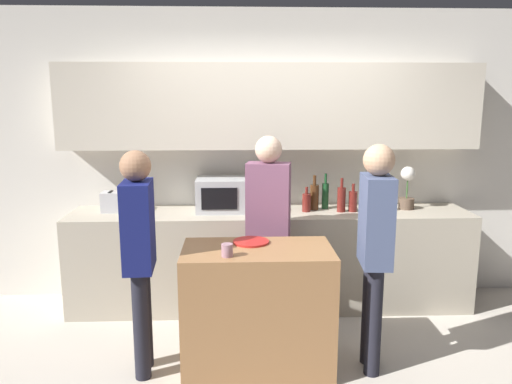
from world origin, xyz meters
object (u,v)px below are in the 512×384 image
at_px(bottle_4, 353,201).
at_px(person_center, 375,240).
at_px(bottle_6, 376,201).
at_px(person_left, 139,245).
at_px(cup_0, 227,250).
at_px(person_right, 268,218).
at_px(bottle_2, 325,195).
at_px(bottle_0, 306,202).
at_px(bottle_5, 363,200).
at_px(toaster, 117,202).
at_px(bottle_1, 314,197).
at_px(bottle_3, 341,199).
at_px(plate_on_island, 251,242).
at_px(potted_plant, 407,188).
at_px(microwave, 225,194).

bearing_deg(bottle_4, person_center, -95.35).
distance_m(bottle_6, person_left, 2.19).
distance_m(cup_0, person_right, 0.78).
relative_size(bottle_2, bottle_6, 1.23).
bearing_deg(cup_0, bottle_0, 60.45).
xyz_separation_m(bottle_0, bottle_5, (0.53, 0.05, 0.00)).
relative_size(toaster, person_left, 0.17).
distance_m(bottle_0, bottle_1, 0.12).
height_order(bottle_2, bottle_5, bottle_2).
xyz_separation_m(bottle_3, person_right, (-0.69, -0.50, -0.05)).
distance_m(bottle_0, bottle_4, 0.42).
distance_m(bottle_0, cup_0, 1.41).
xyz_separation_m(bottle_1, cup_0, (-0.78, -1.30, -0.09)).
relative_size(toaster, bottle_1, 0.81).
distance_m(bottle_2, bottle_5, 0.35).
xyz_separation_m(person_left, person_center, (1.61, -0.02, 0.02)).
distance_m(plate_on_island, person_right, 0.44).
bearing_deg(bottle_0, bottle_6, -3.66).
height_order(potted_plant, bottle_5, potted_plant).
distance_m(microwave, potted_plant, 1.67).
relative_size(bottle_4, plate_on_island, 0.98).
height_order(bottle_1, bottle_6, bottle_1).
bearing_deg(plate_on_island, potted_plant, 34.10).
distance_m(potted_plant, bottle_1, 0.86).
height_order(bottle_5, person_right, person_right).
bearing_deg(person_center, microwave, 45.95).
relative_size(bottle_4, person_center, 0.16).
height_order(bottle_4, person_left, person_left).
distance_m(bottle_0, person_right, 0.64).
bearing_deg(person_center, bottle_0, 20.40).
bearing_deg(cup_0, potted_plant, 38.43).
xyz_separation_m(bottle_3, cup_0, (-1.01, -1.21, -0.08)).
height_order(potted_plant, person_right, person_right).
bearing_deg(toaster, plate_on_island, -40.07).
xyz_separation_m(potted_plant, person_center, (-0.62, -1.20, -0.13)).
height_order(bottle_1, bottle_3, bottle_1).
relative_size(bottle_3, bottle_6, 1.15).
bearing_deg(bottle_3, cup_0, -129.84).
xyz_separation_m(plate_on_island, person_left, (-0.76, -0.19, 0.04)).
xyz_separation_m(bottle_0, bottle_2, (0.19, 0.12, 0.04)).
bearing_deg(toaster, bottle_0, -2.35).
bearing_deg(person_right, person_left, 44.48).
bearing_deg(potted_plant, bottle_4, -170.61).
bearing_deg(person_right, microwave, -47.50).
xyz_separation_m(bottle_3, person_center, (0.00, -1.11, -0.05)).
relative_size(bottle_2, bottle_4, 1.29).
height_order(microwave, bottle_0, microwave).
distance_m(microwave, cup_0, 1.30).
bearing_deg(bottle_5, cup_0, -133.76).
height_order(bottle_1, plate_on_island, bottle_1).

